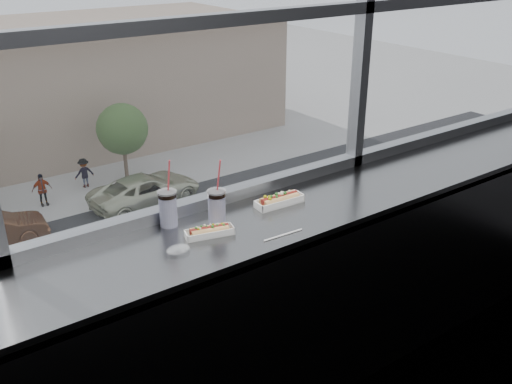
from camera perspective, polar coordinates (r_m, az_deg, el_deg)
wall_back_lower at (r=3.17m, az=-4.27°, el=-10.33°), size 6.00×0.00×6.00m
counter at (r=2.70m, az=-1.56°, el=-3.94°), size 6.00×0.55×0.06m
counter_fascia at (r=2.82m, az=1.56°, el=-15.34°), size 6.00×0.04×1.04m
hotdog_tray_left at (r=2.60m, az=-4.68°, el=-3.91°), size 0.23×0.13×0.06m
hotdog_tray_right at (r=2.88m, az=2.37°, el=-0.79°), size 0.26×0.10×0.06m
soda_cup_left at (r=2.68m, az=-8.80°, el=-1.45°), size 0.09×0.09×0.33m
soda_cup_right at (r=2.66m, az=-3.95°, el=-1.37°), size 0.09×0.09×0.33m
loose_straw at (r=2.60m, az=2.73°, el=-4.31°), size 0.21×0.02×0.01m
wrapper at (r=2.49m, az=-7.78°, el=-5.70°), size 0.10×0.07×0.03m
car_far_c at (r=31.08m, az=-11.01°, el=0.66°), size 3.64×7.07×2.26m
car_near_d at (r=23.57m, az=-9.00°, el=-7.55°), size 2.78×6.19×2.03m
car_near_e at (r=27.58m, az=6.24°, el=-2.53°), size 3.00×6.01×1.93m
pedestrian_d at (r=34.27m, az=-16.84°, el=2.12°), size 0.93×0.70×2.09m
pedestrian_c at (r=32.58m, az=-20.67°, el=0.50°), size 0.97×0.73×2.18m
tree_right at (r=34.08m, az=-13.23°, el=6.14°), size 2.99×2.99×4.68m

